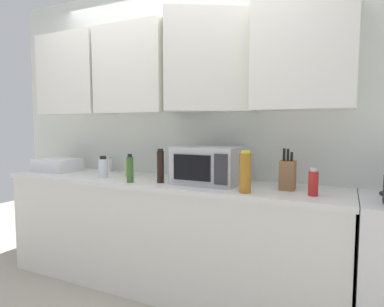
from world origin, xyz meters
The scene contains 12 objects.
wall_back_with_cabinets centered at (0.00, -0.07, 1.58)m, with size 3.72×0.62×2.60m.
counter_run centered at (0.00, -0.30, 0.45)m, with size 2.85×0.63×0.90m.
microwave centered at (0.40, -0.30, 1.04)m, with size 0.48×0.37×0.28m.
dish_rack centered at (-1.17, -0.30, 0.96)m, with size 0.38×0.30×0.12m, color silver.
knife_block centered at (0.99, -0.28, 1.00)m, with size 0.10×0.12×0.28m.
bottle_green_oil centered at (-0.16, -0.51, 1.00)m, with size 0.05×0.05×0.22m.
bottle_yellow_mustard centered at (-0.35, -0.27, 0.97)m, with size 0.07×0.07×0.15m.
bottle_white_jar centered at (-0.72, -0.10, 0.97)m, with size 0.08×0.08×0.14m.
bottle_amber_vinegar centered at (0.76, -0.51, 1.04)m, with size 0.08×0.08×0.28m.
bottle_red_sauce centered at (1.17, -0.41, 0.98)m, with size 0.06×0.06×0.18m.
bottle_soy_dark centered at (0.06, -0.42, 1.03)m, with size 0.05×0.05×0.26m.
bottle_clear_tall centered at (-0.51, -0.42, 0.99)m, with size 0.08×0.08×0.18m.
Camera 1 is at (1.35, -2.56, 1.34)m, focal length 30.44 mm.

